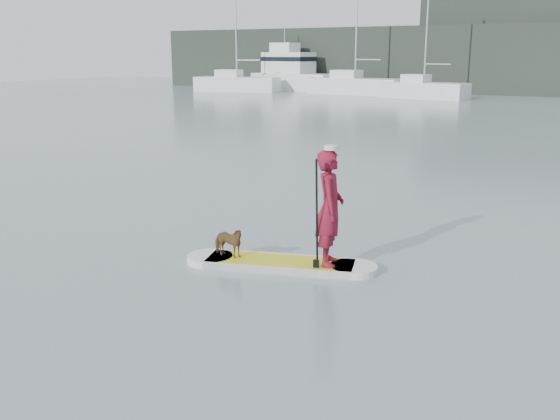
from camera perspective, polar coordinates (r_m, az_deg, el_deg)
The scene contains 11 objects.
ground at distance 7.97m, azimuth 14.77°, elevation -12.62°, with size 140.00×140.00×0.00m, color slate.
paddleboard at distance 10.62m, azimuth 0.00°, elevation -4.92°, with size 3.19×1.55×0.12m.
paddler at distance 10.20m, azimuth 4.56°, elevation 0.18°, with size 0.70×0.46×1.91m, color maroon.
white_cap at distance 10.01m, azimuth 4.67°, elevation 5.70°, with size 0.22×0.22×0.07m, color silver.
dog at distance 10.75m, azimuth -4.78°, elevation -2.92°, with size 0.29×0.63×0.53m, color #50301B.
paddle at distance 10.06m, azimuth 3.37°, elevation -1.65°, with size 0.12×0.29×2.00m.
sailboat_a at distance 60.87m, azimuth -4.02°, elevation 11.52°, with size 8.35×4.01×11.63m.
sailboat_b at distance 56.76m, azimuth 6.79°, elevation 11.36°, with size 8.87×3.40×12.88m.
sailboat_c at distance 52.53m, azimuth 12.93°, elevation 10.73°, with size 7.35×3.39×10.16m.
motor_yacht_b at distance 62.56m, azimuth 1.12°, elevation 12.43°, with size 9.56×4.85×6.03m.
shore_building_west at distance 62.07m, azimuth 19.50°, elevation 14.23°, with size 14.00×4.00×9.00m, color black.
Camera 1 is at (1.69, -6.95, 3.52)m, focal length 40.00 mm.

